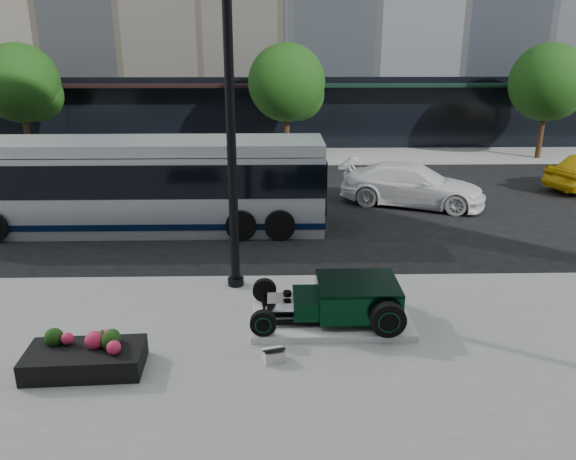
{
  "coord_description": "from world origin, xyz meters",
  "views": [
    {
      "loc": [
        0.41,
        -15.41,
        5.94
      ],
      "look_at": [
        0.73,
        -1.5,
        1.2
      ],
      "focal_mm": 35.0,
      "sensor_mm": 36.0,
      "label": 1
    }
  ],
  "objects_px": {
    "hot_rod": "(347,298)",
    "transit_bus": "(138,184)",
    "flower_planter": "(85,358)",
    "white_sedan": "(412,185)",
    "lamppost": "(232,152)"
  },
  "relations": [
    {
      "from": "lamppost",
      "to": "transit_bus",
      "type": "bearing_deg",
      "value": 125.0
    },
    {
      "from": "hot_rod",
      "to": "transit_bus",
      "type": "height_order",
      "value": "transit_bus"
    },
    {
      "from": "flower_planter",
      "to": "transit_bus",
      "type": "distance_m",
      "value": 8.8
    },
    {
      "from": "lamppost",
      "to": "flower_planter",
      "type": "distance_m",
      "value": 5.49
    },
    {
      "from": "flower_planter",
      "to": "white_sedan",
      "type": "xyz_separation_m",
      "value": [
        8.68,
        11.2,
        0.4
      ]
    },
    {
      "from": "hot_rod",
      "to": "lamppost",
      "type": "relative_size",
      "value": 0.44
    },
    {
      "from": "lamppost",
      "to": "transit_bus",
      "type": "distance_m",
      "value": 6.34
    },
    {
      "from": "hot_rod",
      "to": "transit_bus",
      "type": "bearing_deg",
      "value": 130.65
    },
    {
      "from": "flower_planter",
      "to": "white_sedan",
      "type": "bearing_deg",
      "value": 52.24
    },
    {
      "from": "hot_rod",
      "to": "white_sedan",
      "type": "bearing_deg",
      "value": 69.11
    },
    {
      "from": "hot_rod",
      "to": "flower_planter",
      "type": "bearing_deg",
      "value": -161.19
    },
    {
      "from": "lamppost",
      "to": "white_sedan",
      "type": "distance_m",
      "value": 10.03
    },
    {
      "from": "transit_bus",
      "to": "hot_rod",
      "type": "bearing_deg",
      "value": -49.35
    },
    {
      "from": "hot_rod",
      "to": "flower_planter",
      "type": "relative_size",
      "value": 1.48
    },
    {
      "from": "lamppost",
      "to": "transit_bus",
      "type": "relative_size",
      "value": 0.6
    }
  ]
}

